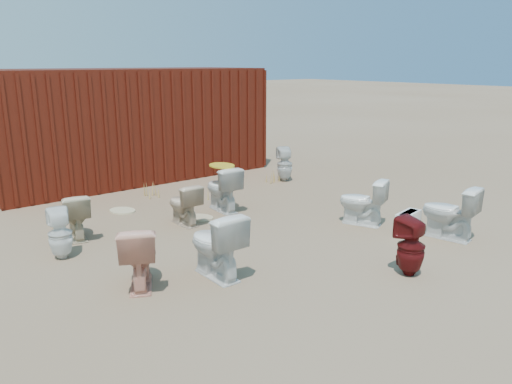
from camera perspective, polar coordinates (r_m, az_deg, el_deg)
ground at (r=7.60m, az=2.85°, el=-4.91°), size 100.00×100.00×0.00m
shipping_container at (r=11.65m, az=-14.46°, el=7.59°), size 6.00×2.40×2.40m
toilet_front_a at (r=6.05m, az=-4.64°, el=-5.98°), size 0.47×0.82×0.83m
toilet_front_pink at (r=5.95m, az=-13.24°, el=-7.06°), size 0.73×0.86×0.76m
toilet_front_c at (r=8.14m, az=12.05°, el=-1.11°), size 0.67×0.84×0.75m
toilet_front_maroon at (r=6.38m, az=17.28°, el=-5.98°), size 0.34×0.34×0.74m
toilet_front_e at (r=7.86m, az=21.22°, el=-2.17°), size 0.59×0.86×0.80m
toilet_back_a at (r=7.09m, az=-21.48°, el=-4.48°), size 0.36×0.37×0.69m
toilet_back_beige_left at (r=7.81m, az=-19.94°, el=-2.59°), size 0.52×0.74×0.69m
toilet_back_beige_right at (r=8.06m, az=-8.26°, el=-1.38°), size 0.38×0.66×0.67m
toilet_back_yellowlid at (r=8.73m, az=-3.88°, el=0.40°), size 0.51×0.82×0.80m
toilet_back_e at (r=10.92m, az=3.29°, el=3.17°), size 0.46×0.46×0.74m
yellow_lid at (r=8.64m, az=-3.93°, el=3.04°), size 0.40×0.50×0.02m
loose_tank at (r=7.91m, az=16.98°, el=-3.43°), size 0.53×0.29×0.35m
loose_lid_near at (r=9.07m, az=-15.01°, el=-2.07°), size 0.53×0.60×0.02m
loose_lid_far at (r=8.43m, az=-6.44°, el=-2.92°), size 0.54×0.58×0.02m
weed_clump_a at (r=8.63m, az=-21.98°, el=-2.50°), size 0.36×0.36×0.31m
weed_clump_b at (r=9.53m, az=-6.70°, el=-0.13°), size 0.32×0.32×0.25m
weed_clump_c at (r=10.88m, az=1.85°, el=1.93°), size 0.36×0.36×0.29m
weed_clump_d at (r=9.87m, az=-11.85°, el=0.19°), size 0.30×0.30×0.26m
weed_clump_e at (r=11.24m, az=-2.33°, el=2.34°), size 0.34×0.34×0.29m
weed_clump_f at (r=10.13m, az=13.96°, el=0.41°), size 0.28×0.28×0.25m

